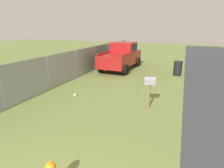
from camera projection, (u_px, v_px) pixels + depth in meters
mailbox at (150, 84)px, 7.22m from camera, size 0.32×0.48×1.35m
pickup_truck at (122, 55)px, 14.46m from camera, size 5.07×2.29×2.09m
trash_bin at (178, 68)px, 12.58m from camera, size 0.59×0.59×0.99m
fence_section at (86, 60)px, 13.05m from camera, size 19.00×0.07×1.83m
litter_can_midfield_a at (138, 88)px, 10.01m from camera, size 0.12×0.14×0.07m
litter_bag_midfield_b at (75, 95)px, 8.81m from camera, size 0.14×0.14×0.14m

